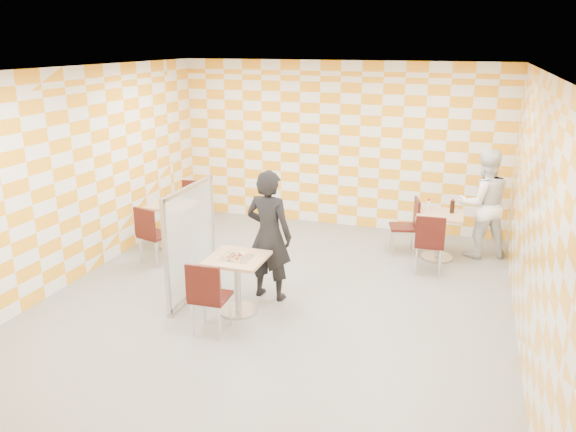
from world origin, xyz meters
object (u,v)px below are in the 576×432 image
Objects in this scene: empty_table at (173,218)px; man_white at (483,204)px; chair_empty_far at (192,202)px; sport_bottle at (428,205)px; chair_second_front at (430,240)px; partition at (191,241)px; soda_bottle at (452,207)px; chair_main_front at (207,293)px; chair_second_side at (409,222)px; man_dark at (269,235)px; chair_empty_near at (151,231)px; second_table at (439,228)px; main_table at (237,275)px.

man_white is at bearing 13.42° from empty_table.
chair_empty_far is 4.13m from sport_bottle.
chair_second_front is 0.60× the size of partition.
chair_main_front is at bearing -126.64° from soda_bottle.
man_white is at bearing 55.41° from chair_second_front.
sport_bottle is (0.27, 0.02, 0.29)m from chair_second_side.
man_dark is 7.66× the size of soda_bottle.
man_dark is 8.81× the size of sport_bottle.
man_white is at bearing -129.42° from man_dark.
chair_empty_near reaches higher than empty_table.
chair_second_side is (-0.47, 0.06, 0.04)m from second_table.
chair_second_side is (-0.38, 0.77, 0.00)m from chair_second_front.
chair_empty_far is (-0.07, 0.81, 0.04)m from empty_table.
man_dark reaches higher than chair_second_front.
chair_main_front is (-0.09, -0.67, 0.04)m from main_table.
partition is 0.89× the size of man_white.
empty_table is 0.81× the size of chair_second_side.
soda_bottle is (2.56, 3.44, 0.31)m from chair_main_front.
man_dark is at bearing 66.75° from main_table.
man_white is (4.88, 1.16, 0.36)m from empty_table.
chair_main_front is 1.14m from partition.
man_white is (0.72, 1.04, 0.33)m from chair_second_front.
empty_table is 3.26× the size of soda_bottle.
empty_table is at bearing -168.44° from soda_bottle.
empty_table is at bearing -23.45° from man_dark.
chair_main_front and chair_empty_near have the same top height.
main_table is 0.67m from chair_main_front.
chair_empty_near is at bearing -158.55° from soda_bottle.
empty_table is 0.81× the size of chair_main_front.
chair_second_front is 4.28m from chair_empty_far.
man_white is (4.81, 1.97, 0.33)m from chair_empty_near.
sport_bottle is at bearing 41.76° from partition.
second_table is 3.01m from man_dark.
second_table is at bearing 49.57° from main_table.
second_table is at bearing -7.25° from chair_second_side.
chair_empty_near is (0.07, -0.81, 0.04)m from empty_table.
empty_table is at bearing 94.91° from chair_empty_near.
chair_second_side is at bearing -117.94° from man_dark.
soda_bottle is at bearing -127.24° from man_dark.
second_table is 0.43× the size of man_dark.
chair_empty_near is at bearing -6.04° from man_dark.
empty_table is at bearing -167.30° from sport_bottle.
chair_main_front is at bearing -43.89° from chair_empty_near.
chair_main_front is 1.00× the size of chair_second_front.
main_table is at bearing -123.51° from chair_second_side.
main_table is at bearing 82.10° from chair_main_front.
chair_second_side is at bearing 56.49° from main_table.
main_table is 0.43× the size of man_dark.
sport_bottle is (4.06, 0.91, 0.33)m from empty_table.
soda_bottle is at bearing 48.35° from main_table.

